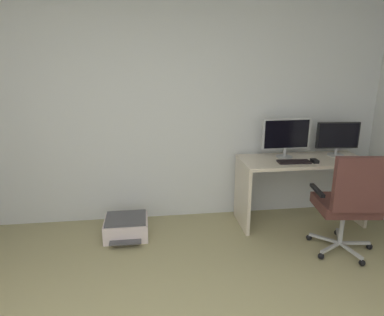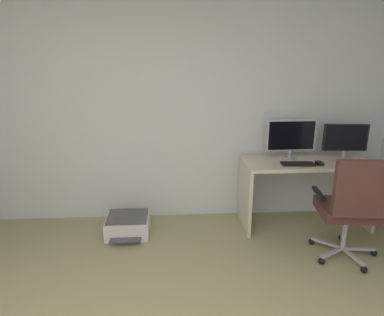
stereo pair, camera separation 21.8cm
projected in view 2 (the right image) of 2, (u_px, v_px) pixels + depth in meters
name	position (u px, v px, depth m)	size (l,w,h in m)	color
wall_back	(149.00, 109.00, 3.85)	(5.49, 0.10, 2.56)	silver
desk	(306.00, 179.00, 3.78)	(1.39, 0.57, 0.76)	beige
monitor_main	(291.00, 137.00, 3.72)	(0.54, 0.18, 0.44)	#B2B5B7
monitor_secondary	(345.00, 139.00, 3.77)	(0.49, 0.18, 0.39)	#B2B5B7
keyboard	(298.00, 164.00, 3.59)	(0.34, 0.13, 0.02)	black
computer_mouse	(319.00, 163.00, 3.58)	(0.06, 0.10, 0.03)	black
office_chair	(353.00, 204.00, 3.07)	(0.64, 0.63, 1.03)	#B7BABC
printer	(128.00, 225.00, 3.68)	(0.45, 0.48, 0.22)	silver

